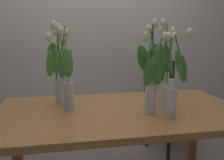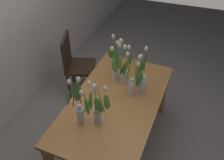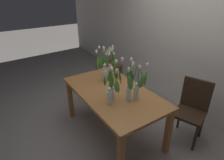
{
  "view_description": "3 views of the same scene",
  "coord_description": "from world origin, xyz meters",
  "views": [
    {
      "loc": [
        -0.35,
        -1.51,
        1.22
      ],
      "look_at": [
        -0.07,
        -0.03,
        0.94
      ],
      "focal_mm": 39.48,
      "sensor_mm": 36.0,
      "label": 1
    },
    {
      "loc": [
        -1.71,
        -0.67,
        2.58
      ],
      "look_at": [
        0.03,
        0.05,
        0.99
      ],
      "focal_mm": 39.29,
      "sensor_mm": 36.0,
      "label": 2
    },
    {
      "loc": [
        1.97,
        -1.32,
        2.11
      ],
      "look_at": [
        0.05,
        -0.06,
        0.96
      ],
      "focal_mm": 30.58,
      "sensor_mm": 36.0,
      "label": 3
    }
  ],
  "objects": [
    {
      "name": "tulip_vase_5",
      "position": [
        0.15,
        -0.11,
        0.95
      ],
      "size": [
        0.16,
        0.29,
        0.58
      ],
      "color": "silver",
      "rests_on": "dining_table"
    },
    {
      "name": "dining_chair",
      "position": [
        0.7,
        0.9,
        0.52
      ],
      "size": [
        0.51,
        0.51,
        0.93
      ],
      "color": "#382619",
      "rests_on": "ground"
    },
    {
      "name": "tulip_vase_0",
      "position": [
        0.34,
        0.15,
        0.94
      ],
      "size": [
        0.22,
        0.19,
        0.54
      ],
      "color": "silver",
      "rests_on": "dining_table"
    },
    {
      "name": "ground_plane",
      "position": [
        0.0,
        0.0,
        0.0
      ],
      "size": [
        18.0,
        18.0,
        0.0
      ],
      "primitive_type": "plane",
      "color": "gray"
    },
    {
      "name": "tulip_vase_4",
      "position": [
        -0.38,
        0.2,
        0.95
      ],
      "size": [
        0.19,
        0.23,
        0.55
      ],
      "color": "silver",
      "rests_on": "dining_table"
    },
    {
      "name": "tulip_vase_1",
      "position": [
        0.24,
        -0.2,
        0.94
      ],
      "size": [
        0.24,
        0.14,
        0.52
      ],
      "color": "silver",
      "rests_on": "dining_table"
    },
    {
      "name": "dining_table",
      "position": [
        0.0,
        0.0,
        0.65
      ],
      "size": [
        1.6,
        0.9,
        0.74
      ],
      "color": "#B7753D",
      "rests_on": "ground"
    },
    {
      "name": "tulip_vase_2",
      "position": [
        -0.36,
        0.04,
        0.95
      ],
      "size": [
        0.18,
        0.23,
        0.56
      ],
      "color": "silver",
      "rests_on": "dining_table"
    },
    {
      "name": "tulip_vase_3",
      "position": [
        0.31,
        0.04,
        0.97
      ],
      "size": [
        0.21,
        0.15,
        0.59
      ],
      "color": "silver",
      "rests_on": "dining_table"
    }
  ]
}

